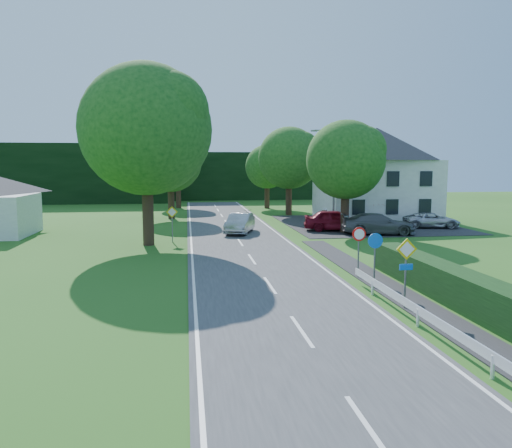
{
  "coord_description": "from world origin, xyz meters",
  "views": [
    {
      "loc": [
        -3.48,
        -8.76,
        5.22
      ],
      "look_at": [
        0.17,
        17.58,
        2.04
      ],
      "focal_mm": 35.0,
      "sensor_mm": 36.0,
      "label": 1
    }
  ],
  "objects": [
    {
      "name": "tree_left_back",
      "position": [
        -4.5,
        52.0,
        4.04
      ],
      "size": [
        6.6,
        6.6,
        8.07
      ],
      "primitive_type": null,
      "color": "#154715",
      "rests_on": "ground"
    },
    {
      "name": "road",
      "position": [
        0.0,
        20.0,
        0.02
      ],
      "size": [
        7.0,
        80.0,
        0.04
      ],
      "primitive_type": "cube",
      "color": "#3B3B3D",
      "rests_on": "ground"
    },
    {
      "name": "parking_pad",
      "position": [
        12.0,
        33.0,
        0.02
      ],
      "size": [
        14.0,
        16.0,
        0.04
      ],
      "primitive_type": "cube",
      "color": "black",
      "rests_on": "ground"
    },
    {
      "name": "tree_right_far",
      "position": [
        7.0,
        42.0,
        4.54
      ],
      "size": [
        7.4,
        7.4,
        9.09
      ],
      "primitive_type": null,
      "color": "#154715",
      "rests_on": "ground"
    },
    {
      "name": "line_centre",
      "position": [
        0.0,
        20.0,
        0.04
      ],
      "size": [
        0.12,
        80.0,
        0.01
      ],
      "primitive_type": null,
      "color": "white",
      "rests_on": "road"
    },
    {
      "name": "sign_speed_limit",
      "position": [
        4.3,
        12.97,
        1.77
      ],
      "size": [
        0.64,
        0.11,
        2.37
      ],
      "color": "slate",
      "rests_on": "ground"
    },
    {
      "name": "streetlight",
      "position": [
        8.06,
        30.0,
        4.46
      ],
      "size": [
        2.03,
        0.18,
        8.0
      ],
      "color": "slate",
      "rests_on": "ground"
    },
    {
      "name": "treeline_right",
      "position": [
        8.0,
        66.0,
        3.5
      ],
      "size": [
        30.0,
        5.0,
        7.0
      ],
      "primitive_type": "cube",
      "color": "black",
      "rests_on": "ground"
    },
    {
      "name": "sign_priority_right",
      "position": [
        4.3,
        7.98,
        1.8
      ],
      "size": [
        0.78,
        0.09,
        2.59
      ],
      "color": "slate",
      "rests_on": "ground"
    },
    {
      "name": "ground",
      "position": [
        0.0,
        0.0,
        0.0
      ],
      "size": [
        160.0,
        160.0,
        0.0
      ],
      "primitive_type": "plane",
      "color": "#275718",
      "rests_on": "ground"
    },
    {
      "name": "line_edge_left",
      "position": [
        -3.25,
        20.0,
        0.04
      ],
      "size": [
        0.12,
        80.0,
        0.01
      ],
      "primitive_type": "cube",
      "color": "white",
      "rests_on": "road"
    },
    {
      "name": "motorcycle",
      "position": [
        1.8,
        36.59,
        0.58
      ],
      "size": [
        1.32,
        2.16,
        1.07
      ],
      "primitive_type": "imported",
      "rotation": [
        0.0,
        0.0,
        0.32
      ],
      "color": "black",
      "rests_on": "road"
    },
    {
      "name": "treeline_left",
      "position": [
        -28.0,
        62.0,
        4.0
      ],
      "size": [
        44.0,
        6.0,
        8.0
      ],
      "primitive_type": "cube",
      "color": "black",
      "rests_on": "ground"
    },
    {
      "name": "tree_right_back",
      "position": [
        6.0,
        50.0,
        3.78
      ],
      "size": [
        6.2,
        6.2,
        7.56
      ],
      "primitive_type": null,
      "color": "#154715",
      "rests_on": "ground"
    },
    {
      "name": "sign_priority_left",
      "position": [
        -4.5,
        24.98,
        1.72
      ],
      "size": [
        0.78,
        0.09,
        2.44
      ],
      "color": "slate",
      "rests_on": "ground"
    },
    {
      "name": "parked_car_silver_b",
      "position": [
        16.45,
        29.63,
        0.66
      ],
      "size": [
        4.81,
        2.89,
        1.25
      ],
      "primitive_type": "imported",
      "rotation": [
        0.0,
        0.0,
        1.38
      ],
      "color": "#B6B5BD",
      "rests_on": "parking_pad"
    },
    {
      "name": "parasol",
      "position": [
        12.63,
        32.43,
        1.03
      ],
      "size": [
        2.64,
        2.67,
        1.99
      ],
      "primitive_type": "imported",
      "rotation": [
        0.0,
        0.0,
        0.24
      ],
      "color": "#A8320D",
      "rests_on": "parking_pad"
    },
    {
      "name": "tree_main",
      "position": [
        -6.0,
        24.0,
        5.82
      ],
      "size": [
        9.4,
        9.4,
        11.64
      ],
      "primitive_type": null,
      "color": "#154715",
      "rests_on": "ground"
    },
    {
      "name": "moving_car",
      "position": [
        0.46,
        28.57,
        0.79
      ],
      "size": [
        2.86,
        4.82,
        1.5
      ],
      "primitive_type": "imported",
      "rotation": [
        0.0,
        0.0,
        -0.3
      ],
      "color": "#A7A8AB",
      "rests_on": "road"
    },
    {
      "name": "tree_left_far",
      "position": [
        -5.0,
        40.0,
        4.29
      ],
      "size": [
        7.0,
        7.0,
        8.58
      ],
      "primitive_type": null,
      "color": "#154715",
      "rests_on": "ground"
    },
    {
      "name": "house_white",
      "position": [
        14.0,
        36.0,
        4.41
      ],
      "size": [
        10.6,
        8.4,
        8.6
      ],
      "color": "silver",
      "rests_on": "ground"
    },
    {
      "name": "parked_car_grey",
      "position": [
        10.6,
        26.5,
        0.82
      ],
      "size": [
        5.68,
        3.09,
        1.56
      ],
      "primitive_type": "imported",
      "rotation": [
        0.0,
        0.0,
        1.4
      ],
      "color": "#4F5055",
      "rests_on": "parking_pad"
    },
    {
      "name": "line_edge_right",
      "position": [
        3.25,
        20.0,
        0.04
      ],
      "size": [
        0.12,
        80.0,
        0.01
      ],
      "primitive_type": "cube",
      "color": "white",
      "rests_on": "road"
    },
    {
      "name": "tree_right_mid",
      "position": [
        8.5,
        28.0,
        4.29
      ],
      "size": [
        7.0,
        7.0,
        8.58
      ],
      "primitive_type": null,
      "color": "#154715",
      "rests_on": "ground"
    },
    {
      "name": "sign_roundabout",
      "position": [
        4.3,
        10.98,
        1.67
      ],
      "size": [
        0.64,
        0.08,
        2.37
      ],
      "color": "slate",
      "rests_on": "ground"
    },
    {
      "name": "parked_car_silver_a",
      "position": [
        11.3,
        35.45,
        0.86
      ],
      "size": [
        5.28,
        3.65,
        1.65
      ],
      "primitive_type": "imported",
      "rotation": [
        0.0,
        0.0,
        2.0
      ],
      "color": "silver",
      "rests_on": "parking_pad"
    },
    {
      "name": "parked_car_red",
      "position": [
        8.03,
        28.94,
        0.87
      ],
      "size": [
        5.19,
        2.95,
        1.67
      ],
      "primitive_type": "imported",
      "rotation": [
        0.0,
        0.0,
        1.36
      ],
      "color": "maroon",
      "rests_on": "parking_pad"
    }
  ]
}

